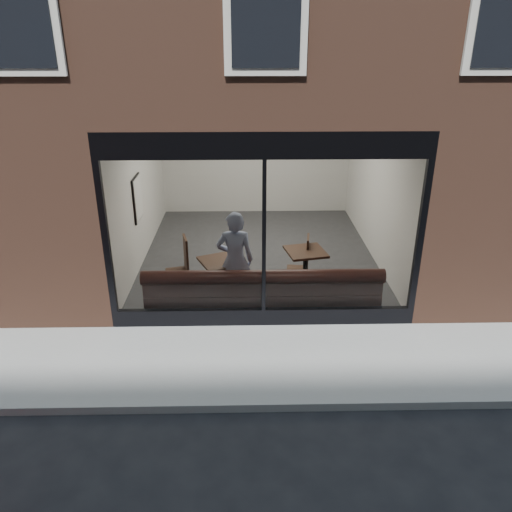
{
  "coord_description": "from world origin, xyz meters",
  "views": [
    {
      "loc": [
        -0.28,
        -5.16,
        4.42
      ],
      "look_at": [
        -0.12,
        2.4,
        1.1
      ],
      "focal_mm": 35.0,
      "sensor_mm": 36.0,
      "label": 1
    }
  ],
  "objects_px": {
    "cafe_table_right": "(306,252)",
    "cafe_chair_right": "(297,270)",
    "cafe_table_left": "(221,261)",
    "cafe_chair_left": "(177,272)",
    "banquette": "(263,301)",
    "person": "(235,260)"
  },
  "relations": [
    {
      "from": "banquette",
      "to": "cafe_table_left",
      "type": "xyz_separation_m",
      "value": [
        -0.74,
        0.55,
        0.52
      ]
    },
    {
      "from": "banquette",
      "to": "cafe_chair_left",
      "type": "distance_m",
      "value": 2.01
    },
    {
      "from": "banquette",
      "to": "cafe_table_right",
      "type": "height_order",
      "value": "cafe_table_right"
    },
    {
      "from": "cafe_table_left",
      "to": "person",
      "type": "bearing_deg",
      "value": -45.66
    },
    {
      "from": "person",
      "to": "cafe_table_left",
      "type": "xyz_separation_m",
      "value": [
        -0.26,
        0.27,
        -0.14
      ]
    },
    {
      "from": "banquette",
      "to": "cafe_chair_right",
      "type": "bearing_deg",
      "value": 59.55
    },
    {
      "from": "banquette",
      "to": "person",
      "type": "xyz_separation_m",
      "value": [
        -0.47,
        0.28,
        0.66
      ]
    },
    {
      "from": "cafe_table_right",
      "to": "cafe_chair_right",
      "type": "relative_size",
      "value": 1.73
    },
    {
      "from": "cafe_table_right",
      "to": "cafe_chair_left",
      "type": "bearing_deg",
      "value": 175.09
    },
    {
      "from": "person",
      "to": "cafe_chair_left",
      "type": "distance_m",
      "value": 1.59
    },
    {
      "from": "cafe_table_right",
      "to": "cafe_chair_right",
      "type": "xyz_separation_m",
      "value": [
        -0.12,
        0.26,
        -0.5
      ]
    },
    {
      "from": "banquette",
      "to": "cafe_table_left",
      "type": "height_order",
      "value": "cafe_table_left"
    },
    {
      "from": "cafe_table_right",
      "to": "cafe_chair_right",
      "type": "bearing_deg",
      "value": 115.48
    },
    {
      "from": "banquette",
      "to": "person",
      "type": "height_order",
      "value": "person"
    },
    {
      "from": "cafe_chair_left",
      "to": "cafe_chair_right",
      "type": "bearing_deg",
      "value": 166.89
    },
    {
      "from": "person",
      "to": "cafe_table_right",
      "type": "height_order",
      "value": "person"
    },
    {
      "from": "banquette",
      "to": "cafe_chair_left",
      "type": "height_order",
      "value": "banquette"
    },
    {
      "from": "cafe_chair_left",
      "to": "cafe_chair_right",
      "type": "xyz_separation_m",
      "value": [
        2.34,
        0.04,
        0.0
      ]
    },
    {
      "from": "cafe_table_left",
      "to": "cafe_chair_left",
      "type": "distance_m",
      "value": 1.2
    },
    {
      "from": "cafe_table_right",
      "to": "cafe_chair_right",
      "type": "height_order",
      "value": "cafe_table_right"
    },
    {
      "from": "banquette",
      "to": "cafe_table_left",
      "type": "bearing_deg",
      "value": 143.22
    },
    {
      "from": "cafe_chair_left",
      "to": "cafe_chair_right",
      "type": "distance_m",
      "value": 2.34
    }
  ]
}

